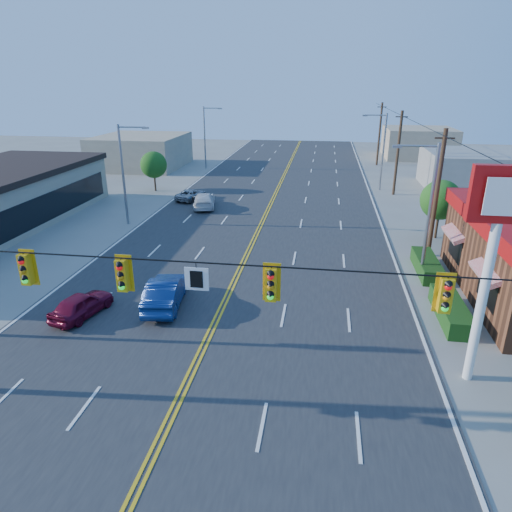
# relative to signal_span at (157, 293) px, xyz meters

# --- Properties ---
(ground) EXTENTS (160.00, 160.00, 0.00)m
(ground) POSITION_rel_signal_span_xyz_m (0.12, 0.00, -4.89)
(ground) COLOR gray
(ground) RESTS_ON ground
(road) EXTENTS (20.00, 120.00, 0.06)m
(road) POSITION_rel_signal_span_xyz_m (0.12, 20.00, -4.86)
(road) COLOR #2D2D30
(road) RESTS_ON ground
(signal_span) EXTENTS (24.32, 0.34, 9.00)m
(signal_span) POSITION_rel_signal_span_xyz_m (0.00, 0.00, 0.00)
(signal_span) COLOR #47301E
(signal_span) RESTS_ON ground
(kfc_pylon) EXTENTS (2.20, 0.36, 8.50)m
(kfc_pylon) POSITION_rel_signal_span_xyz_m (11.12, 4.00, 1.16)
(kfc_pylon) COLOR white
(kfc_pylon) RESTS_ON ground
(streetlight_se) EXTENTS (2.55, 0.25, 8.00)m
(streetlight_se) POSITION_rel_signal_span_xyz_m (10.91, 14.00, -0.37)
(streetlight_se) COLOR gray
(streetlight_se) RESTS_ON ground
(streetlight_ne) EXTENTS (2.55, 0.25, 8.00)m
(streetlight_ne) POSITION_rel_signal_span_xyz_m (10.91, 38.00, -0.37)
(streetlight_ne) COLOR gray
(streetlight_ne) RESTS_ON ground
(streetlight_sw) EXTENTS (2.55, 0.25, 8.00)m
(streetlight_sw) POSITION_rel_signal_span_xyz_m (-10.67, 22.00, -0.37)
(streetlight_sw) COLOR gray
(streetlight_sw) RESTS_ON ground
(streetlight_nw) EXTENTS (2.55, 0.25, 8.00)m
(streetlight_nw) POSITION_rel_signal_span_xyz_m (-10.67, 48.00, -0.37)
(streetlight_nw) COLOR gray
(streetlight_nw) RESTS_ON ground
(utility_pole_near) EXTENTS (0.28, 0.28, 8.40)m
(utility_pole_near) POSITION_rel_signal_span_xyz_m (12.32, 18.00, -0.69)
(utility_pole_near) COLOR #47301E
(utility_pole_near) RESTS_ON ground
(utility_pole_mid) EXTENTS (0.28, 0.28, 8.40)m
(utility_pole_mid) POSITION_rel_signal_span_xyz_m (12.32, 36.00, -0.69)
(utility_pole_mid) COLOR #47301E
(utility_pole_mid) RESTS_ON ground
(utility_pole_far) EXTENTS (0.28, 0.28, 8.40)m
(utility_pole_far) POSITION_rel_signal_span_xyz_m (12.32, 54.00, -0.69)
(utility_pole_far) COLOR #47301E
(utility_pole_far) RESTS_ON ground
(tree_kfc_rear) EXTENTS (2.94, 2.94, 4.41)m
(tree_kfc_rear) POSITION_rel_signal_span_xyz_m (13.62, 22.00, -1.95)
(tree_kfc_rear) COLOR #47301E
(tree_kfc_rear) RESTS_ON ground
(tree_west) EXTENTS (2.80, 2.80, 4.20)m
(tree_west) POSITION_rel_signal_span_xyz_m (-12.88, 34.00, -2.09)
(tree_west) COLOR #47301E
(tree_west) RESTS_ON ground
(bld_east_mid) EXTENTS (12.00, 10.00, 4.00)m
(bld_east_mid) POSITION_rel_signal_span_xyz_m (22.12, 40.00, -2.89)
(bld_east_mid) COLOR gray
(bld_east_mid) RESTS_ON ground
(bld_west_far) EXTENTS (11.00, 12.00, 4.20)m
(bld_west_far) POSITION_rel_signal_span_xyz_m (-19.88, 48.00, -2.79)
(bld_west_far) COLOR tan
(bld_west_far) RESTS_ON ground
(bld_east_far) EXTENTS (10.00, 10.00, 4.40)m
(bld_east_far) POSITION_rel_signal_span_xyz_m (19.12, 62.00, -2.69)
(bld_east_far) COLOR tan
(bld_east_far) RESTS_ON ground
(car_magenta) EXTENTS (2.22, 3.82, 1.22)m
(car_magenta) POSITION_rel_signal_span_xyz_m (-6.64, 6.51, -4.27)
(car_magenta) COLOR maroon
(car_magenta) RESTS_ON ground
(car_blue) EXTENTS (2.18, 4.78, 1.52)m
(car_blue) POSITION_rel_signal_span_xyz_m (-2.85, 8.21, -4.13)
(car_blue) COLOR navy
(car_blue) RESTS_ON ground
(car_white) EXTENTS (2.84, 4.95, 1.35)m
(car_white) POSITION_rel_signal_span_xyz_m (-5.86, 27.82, -4.21)
(car_white) COLOR silver
(car_white) RESTS_ON ground
(car_silver) EXTENTS (2.69, 4.19, 1.07)m
(car_silver) POSITION_rel_signal_span_xyz_m (-7.89, 30.47, -4.35)
(car_silver) COLOR #97989C
(car_silver) RESTS_ON ground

